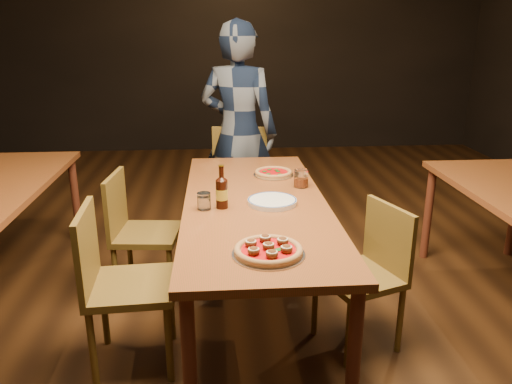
{
  "coord_description": "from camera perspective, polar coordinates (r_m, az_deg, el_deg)",
  "views": [
    {
      "loc": [
        -0.2,
        -2.66,
        1.68
      ],
      "look_at": [
        0.0,
        -0.05,
        0.82
      ],
      "focal_mm": 35.0,
      "sensor_mm": 36.0,
      "label": 1
    }
  ],
  "objects": [
    {
      "name": "ground",
      "position": [
        3.15,
        -0.07,
        -14.02
      ],
      "size": [
        9.0,
        9.0,
        0.0
      ],
      "primitive_type": "plane",
      "color": "black"
    },
    {
      "name": "chair_main_sw",
      "position": [
        3.29,
        -12.37,
        -4.59
      ],
      "size": [
        0.44,
        0.44,
        0.86
      ],
      "primitive_type": null,
      "rotation": [
        0.0,
        0.0,
        1.48
      ],
      "color": "brown",
      "rests_on": "ground"
    },
    {
      "name": "pizza_margherita",
      "position": [
        3.32,
        2.0,
        2.21
      ],
      "size": [
        0.26,
        0.26,
        0.03
      ],
      "rotation": [
        0.0,
        0.0,
        -0.08
      ],
      "color": "#B7B7BF",
      "rests_on": "table_main"
    },
    {
      "name": "chair_main_nw",
      "position": [
        2.63,
        -14.08,
        -10.25
      ],
      "size": [
        0.44,
        0.44,
        0.9
      ],
      "primitive_type": null,
      "rotation": [
        0.0,
        0.0,
        1.63
      ],
      "color": "brown",
      "rests_on": "ground"
    },
    {
      "name": "water_glass",
      "position": [
        2.7,
        -5.97,
        -1.04
      ],
      "size": [
        0.07,
        0.07,
        0.09
      ],
      "primitive_type": "cylinder",
      "color": "white",
      "rests_on": "table_main"
    },
    {
      "name": "beer_bottle",
      "position": [
        2.7,
        -3.93,
        -0.12
      ],
      "size": [
        0.07,
        0.07,
        0.23
      ],
      "rotation": [
        0.0,
        0.0,
        -0.42
      ],
      "color": "black",
      "rests_on": "table_main"
    },
    {
      "name": "chair_main_e",
      "position": [
        2.77,
        11.68,
        -9.36
      ],
      "size": [
        0.5,
        0.5,
        0.83
      ],
      "primitive_type": null,
      "rotation": [
        0.0,
        0.0,
        -1.22
      ],
      "color": "brown",
      "rests_on": "ground"
    },
    {
      "name": "pizza_meatball",
      "position": [
        2.16,
        1.43,
        -6.64
      ],
      "size": [
        0.32,
        0.32,
        0.06
      ],
      "rotation": [
        0.0,
        0.0,
        0.34
      ],
      "color": "#B7B7BF",
      "rests_on": "table_main"
    },
    {
      "name": "amber_glass",
      "position": [
        3.07,
        5.17,
        1.55
      ],
      "size": [
        0.09,
        0.09,
        0.11
      ],
      "primitive_type": "cylinder",
      "color": "#943B10",
      "rests_on": "table_main"
    },
    {
      "name": "chair_end",
      "position": [
        3.98,
        -2.08,
        0.68
      ],
      "size": [
        0.5,
        0.5,
        0.96
      ],
      "primitive_type": null,
      "rotation": [
        0.0,
        0.0,
        -0.13
      ],
      "color": "brown",
      "rests_on": "ground"
    },
    {
      "name": "table_main",
      "position": [
        2.85,
        -0.08,
        -2.39
      ],
      "size": [
        0.8,
        2.0,
        0.75
      ],
      "color": "brown",
      "rests_on": "ground"
    },
    {
      "name": "diner",
      "position": [
        4.06,
        -2.0,
        6.79
      ],
      "size": [
        0.75,
        0.62,
        1.75
      ],
      "primitive_type": "imported",
      "rotation": [
        0.0,
        0.0,
        2.77
      ],
      "color": "black",
      "rests_on": "ground"
    },
    {
      "name": "plate_stack",
      "position": [
        2.78,
        1.86,
        -1.1
      ],
      "size": [
        0.27,
        0.27,
        0.03
      ],
      "primitive_type": "cylinder",
      "color": "white",
      "rests_on": "table_main"
    }
  ]
}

